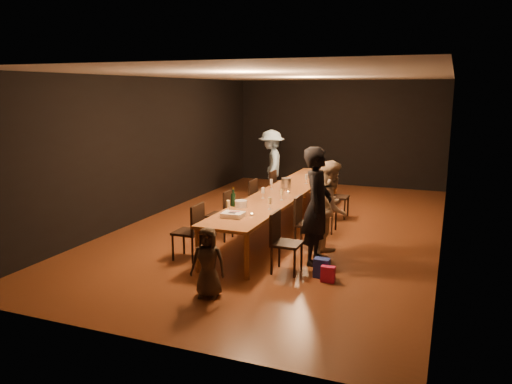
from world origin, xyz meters
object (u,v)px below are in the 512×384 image
(chair_left_2, at_px, (245,201))
(champagne_bottle, at_px, (233,197))
(chair_right_3, at_px, (338,196))
(woman_birthday, at_px, (317,206))
(chair_left_0, at_px, (188,231))
(plate_stack, at_px, (241,204))
(chair_right_1, at_px, (308,223))
(ice_bucket, at_px, (286,183))
(chair_left_3, at_px, (265,191))
(child, at_px, (208,262))
(table, at_px, (284,193))
(chair_left_1, at_px, (220,214))
(chair_right_2, at_px, (325,208))
(woman_tan, at_px, (331,208))
(birthday_cake, at_px, (233,215))
(chair_right_0, at_px, (287,243))
(man_blue, at_px, (271,165))

(chair_left_2, relative_size, champagne_bottle, 2.74)
(chair_right_3, xyz_separation_m, woman_birthday, (0.30, -3.01, 0.47))
(chair_left_0, distance_m, plate_stack, 1.05)
(chair_right_1, xyz_separation_m, ice_bucket, (-0.88, 1.44, 0.39))
(chair_right_3, relative_size, chair_left_0, 1.00)
(plate_stack, bearing_deg, chair_left_0, -128.00)
(chair_left_3, height_order, champagne_bottle, champagne_bottle)
(woman_birthday, relative_size, plate_stack, 8.88)
(chair_right_3, xyz_separation_m, plate_stack, (-1.09, -2.82, 0.34))
(woman_birthday, height_order, child, woman_birthday)
(table, xyz_separation_m, champagne_bottle, (-0.39, -1.60, 0.22))
(chair_left_1, bearing_deg, chair_left_3, 0.00)
(chair_right_1, height_order, chair_right_2, same)
(chair_left_1, relative_size, ice_bucket, 4.27)
(child, xyz_separation_m, plate_stack, (-0.39, 2.03, 0.33))
(woman_tan, bearing_deg, chair_left_3, 40.25)
(birthday_cake, height_order, plate_stack, plate_stack)
(chair_right_1, distance_m, child, 2.54)
(chair_left_1, bearing_deg, chair_right_1, -90.00)
(chair_right_0, bearing_deg, woman_tan, 158.92)
(chair_right_1, relative_size, woman_birthday, 0.50)
(chair_right_1, xyz_separation_m, chair_left_3, (-1.70, 2.40, 0.00))
(plate_stack, bearing_deg, chair_right_3, 68.88)
(chair_right_0, xyz_separation_m, woman_tan, (0.41, 1.07, 0.33))
(child, relative_size, birthday_cake, 2.77)
(woman_birthday, distance_m, plate_stack, 1.41)
(chair_left_3, xyz_separation_m, ice_bucket, (0.82, -0.96, 0.39))
(chair_right_2, relative_size, ice_bucket, 4.27)
(chair_right_1, distance_m, birthday_cake, 1.47)
(man_blue, height_order, ice_bucket, man_blue)
(woman_birthday, height_order, birthday_cake, woman_birthday)
(child, bearing_deg, champagne_bottle, 93.91)
(chair_right_0, relative_size, man_blue, 0.53)
(chair_left_2, height_order, champagne_bottle, champagne_bottle)
(chair_right_3, relative_size, plate_stack, 4.41)
(birthday_cake, xyz_separation_m, ice_bucket, (0.06, 2.53, 0.07))
(chair_right_1, bearing_deg, plate_stack, -69.05)
(chair_left_1, height_order, child, child)
(plate_stack, bearing_deg, man_blue, 102.64)
(man_blue, height_order, plate_stack, man_blue)
(chair_left_1, relative_size, plate_stack, 4.41)
(woman_tan, height_order, champagne_bottle, woman_tan)
(table, distance_m, chair_right_3, 1.49)
(table, distance_m, chair_right_0, 2.56)
(chair_left_0, height_order, chair_left_1, same)
(chair_right_1, distance_m, chair_left_1, 1.70)
(table, height_order, ice_bucket, ice_bucket)
(chair_right_3, height_order, man_blue, man_blue)
(chair_right_3, bearing_deg, champagne_bottle, -23.90)
(chair_left_0, relative_size, chair_left_3, 1.00)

